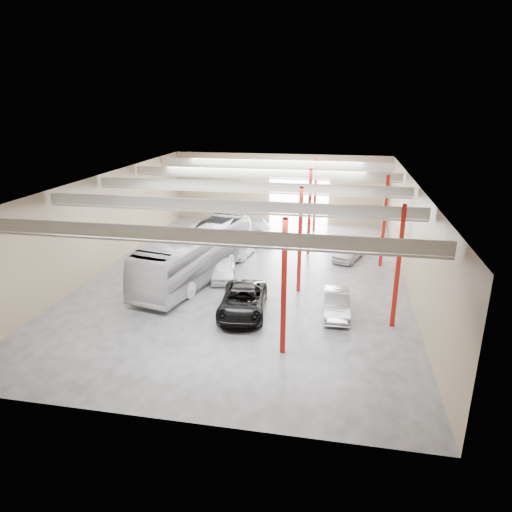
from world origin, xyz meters
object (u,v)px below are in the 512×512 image
(coach_bus, at_px, (197,254))
(car_right_near, at_px, (337,304))
(car_row_b, at_px, (242,248))
(black_sedan, at_px, (243,301))
(car_right_far, at_px, (349,251))
(car_row_c, at_px, (258,229))
(car_row_a, at_px, (223,270))

(coach_bus, distance_m, car_right_near, 10.82)
(car_row_b, relative_size, car_right_near, 0.97)
(black_sedan, distance_m, car_right_far, 12.79)
(car_row_c, bearing_deg, black_sedan, -100.38)
(black_sedan, height_order, car_right_far, black_sedan)
(black_sedan, bearing_deg, car_row_b, 96.97)
(coach_bus, distance_m, car_right_far, 12.31)
(car_row_a, bearing_deg, car_row_b, 76.13)
(car_row_a, relative_size, car_row_b, 0.97)
(coach_bus, relative_size, car_row_b, 3.13)
(car_right_near, bearing_deg, car_row_c, 114.34)
(black_sedan, bearing_deg, car_right_far, 55.10)
(car_row_a, bearing_deg, car_row_c, 75.42)
(coach_bus, xyz_separation_m, black_sedan, (4.42, -5.07, -1.00))
(black_sedan, distance_m, car_row_c, 15.92)
(black_sedan, height_order, car_row_c, car_row_c)
(car_right_near, xyz_separation_m, car_right_far, (0.73, 10.32, 0.01))
(black_sedan, relative_size, car_right_far, 1.37)
(car_row_a, bearing_deg, car_right_far, 22.70)
(car_row_b, height_order, car_right_far, car_right_far)
(car_right_far, bearing_deg, car_row_c, 169.75)
(black_sedan, xyz_separation_m, car_right_near, (5.49, 0.86, -0.10))
(car_row_c, distance_m, car_right_far, 9.43)
(car_right_near, relative_size, car_right_far, 1.01)
(coach_bus, distance_m, car_row_b, 5.82)
(black_sedan, xyz_separation_m, car_right_far, (6.22, 11.18, -0.08))
(coach_bus, bearing_deg, car_right_near, -11.24)
(coach_bus, distance_m, car_row_c, 11.03)
(car_row_b, xyz_separation_m, car_row_c, (0.35, 5.39, 0.12))
(coach_bus, relative_size, car_row_c, 2.35)
(coach_bus, height_order, car_row_a, coach_bus)
(car_row_b, distance_m, car_right_near, 12.35)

